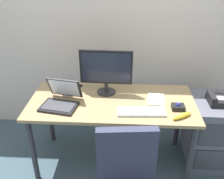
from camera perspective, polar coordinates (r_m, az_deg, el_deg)
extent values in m
plane|color=#394E59|center=(2.79, 0.00, -15.39)|extent=(8.00, 8.00, 0.00)
cube|color=beige|center=(2.77, 0.86, 17.29)|extent=(6.00, 0.10, 2.80)
cube|color=#947D54|center=(2.36, 0.00, -2.88)|extent=(1.53, 0.70, 0.03)
cylinder|color=#2D2D33|center=(2.48, -17.27, -12.94)|extent=(0.05, 0.05, 0.69)
cylinder|color=#2D2D33|center=(2.42, 17.01, -14.22)|extent=(0.05, 0.05, 0.69)
cylinder|color=#2D2D33|center=(2.91, -13.66, -5.51)|extent=(0.05, 0.05, 0.69)
cylinder|color=#2D2D33|center=(2.86, 14.64, -6.38)|extent=(0.05, 0.05, 0.69)
cube|color=#595A66|center=(2.78, 21.00, -8.71)|extent=(0.42, 0.52, 0.69)
cube|color=#38383D|center=(2.49, 23.23, -9.55)|extent=(0.38, 0.01, 0.23)
cube|color=#38383D|center=(2.67, 22.02, -14.51)|extent=(0.38, 0.01, 0.23)
cube|color=black|center=(2.56, 22.54, -2.27)|extent=(0.17, 0.20, 0.06)
cube|color=black|center=(2.52, 21.45, -1.35)|extent=(0.05, 0.18, 0.04)
cube|color=gray|center=(2.55, 23.15, -1.79)|extent=(0.07, 0.08, 0.01)
cube|color=#30344A|center=(1.74, 3.27, -14.35)|extent=(0.40, 0.10, 0.42)
cylinder|color=#262628|center=(2.49, -1.28, -0.54)|extent=(0.18, 0.18, 0.01)
cylinder|color=#262628|center=(2.46, -1.29, 0.52)|extent=(0.04, 0.04, 0.09)
cube|color=black|center=(2.37, -1.35, 5.01)|extent=(0.49, 0.04, 0.33)
cube|color=#1E2333|center=(2.36, -1.38, 4.87)|extent=(0.45, 0.02, 0.29)
cube|color=silver|center=(2.19, 6.55, -4.98)|extent=(0.42, 0.16, 0.02)
cube|color=white|center=(2.18, 6.57, -4.67)|extent=(0.39, 0.13, 0.01)
cube|color=black|center=(2.30, -11.79, -3.79)|extent=(0.34, 0.27, 0.02)
cube|color=#38383D|center=(2.29, -11.82, -3.54)|extent=(0.30, 0.21, 0.00)
cube|color=black|center=(2.36, -10.55, 0.41)|extent=(0.32, 0.15, 0.21)
cube|color=silver|center=(2.36, -10.61, 0.34)|extent=(0.28, 0.13, 0.18)
cube|color=black|center=(2.30, 14.55, -3.84)|extent=(0.11, 0.09, 0.04)
sphere|color=navy|center=(2.28, 14.63, -3.29)|extent=(0.04, 0.04, 0.04)
cylinder|color=silver|center=(2.46, -10.22, -0.23)|extent=(0.08, 0.08, 0.10)
torus|color=silver|center=(2.45, -9.24, -0.21)|extent=(0.01, 0.06, 0.06)
cube|color=white|center=(2.40, 9.80, -2.21)|extent=(0.16, 0.22, 0.01)
cube|color=black|center=(2.60, -8.01, 0.48)|extent=(0.13, 0.16, 0.01)
ellipsoid|color=yellow|center=(2.19, 15.38, -5.70)|extent=(0.19, 0.14, 0.04)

